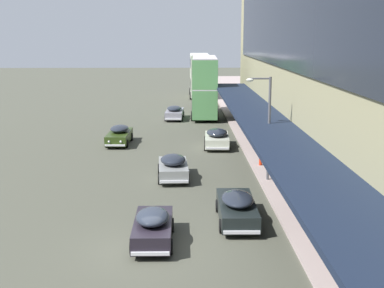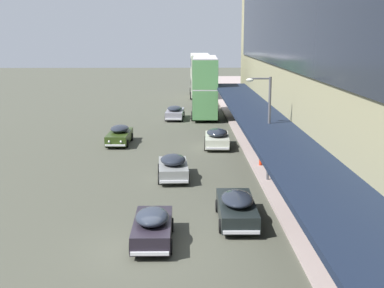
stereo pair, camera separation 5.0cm
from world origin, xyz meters
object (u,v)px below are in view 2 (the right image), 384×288
object	(u,v)px
sedan_second_near	(120,135)
pedestrian_at_kerb	(301,195)
sedan_trailing_near	(217,138)
sedan_oncoming_rear	(175,112)
sedan_lead_mid	(173,167)
transit_bus_kerbside_rear	(200,74)
sedan_second_mid	(237,207)
street_lamp	(266,120)
fire_hydrant	(261,160)
sedan_lead_near	(152,226)
transit_bus_kerbside_front	(205,85)
sedan_trailing_mid	(205,100)

from	to	relation	value
sedan_second_near	pedestrian_at_kerb	xyz separation A→B (m)	(10.86, -18.15, 0.43)
sedan_trailing_near	sedan_oncoming_rear	xyz separation A→B (m)	(-3.53, 14.25, -0.04)
pedestrian_at_kerb	sedan_lead_mid	bearing A→B (deg)	130.63
transit_bus_kerbside_rear	sedan_oncoming_rear	xyz separation A→B (m)	(-3.27, -19.93, -2.52)
sedan_second_mid	sedan_trailing_near	world-z (taller)	sedan_trailing_near
sedan_oncoming_rear	street_lamp	xyz separation A→B (m)	(5.78, -24.28, 3.09)
sedan_lead_mid	pedestrian_at_kerb	bearing A→B (deg)	-49.37
sedan_second_mid	sedan_second_near	xyz separation A→B (m)	(-7.72, 18.63, 0.01)
fire_hydrant	sedan_lead_near	bearing A→B (deg)	-116.46
sedan_second_mid	pedestrian_at_kerb	size ratio (longest dim) A/B	2.63
fire_hydrant	sedan_second_mid	bearing A→B (deg)	-104.13
sedan_oncoming_rear	transit_bus_kerbside_front	bearing A→B (deg)	28.90
sedan_lead_mid	sedan_trailing_mid	size ratio (longest dim) A/B	0.98
sedan_lead_near	street_lamp	xyz separation A→B (m)	(6.26, 9.53, 3.06)
sedan_lead_mid	sedan_lead_near	bearing A→B (deg)	-93.88
pedestrian_at_kerb	transit_bus_kerbside_front	bearing A→B (deg)	95.82
sedan_lead_near	sedan_trailing_mid	xyz separation A→B (m)	(3.99, 43.66, 0.04)
transit_bus_kerbside_front	sedan_second_near	xyz separation A→B (m)	(-7.54, -14.44, -2.70)
sedan_lead_mid	sedan_trailing_near	size ratio (longest dim) A/B	0.96
sedan_second_mid	sedan_trailing_mid	bearing A→B (deg)	89.82
sedan_lead_near	street_lamp	world-z (taller)	street_lamp
sedan_second_mid	transit_bus_kerbside_front	bearing A→B (deg)	90.31
transit_bus_kerbside_rear	sedan_lead_mid	xyz separation A→B (m)	(-3.05, -43.39, -2.48)
sedan_lead_mid	sedan_lead_near	size ratio (longest dim) A/B	1.01
sedan_trailing_near	sedan_lead_near	bearing A→B (deg)	-101.57
transit_bus_kerbside_front	sedan_oncoming_rear	distance (m)	4.57
transit_bus_kerbside_front	sedan_lead_mid	bearing A→B (deg)	-96.75
transit_bus_kerbside_rear	fire_hydrant	bearing A→B (deg)	-86.07
sedan_second_near	sedan_lead_mid	bearing A→B (deg)	-67.12
transit_bus_kerbside_rear	street_lamp	distance (m)	44.28
street_lamp	transit_bus_kerbside_front	bearing A→B (deg)	95.64
transit_bus_kerbside_front	sedan_trailing_near	bearing A→B (deg)	-88.86
sedan_lead_mid	fire_hydrant	xyz separation A→B (m)	(5.84, 2.79, -0.27)
transit_bus_kerbside_front	street_lamp	distance (m)	26.18
street_lamp	fire_hydrant	world-z (taller)	street_lamp
sedan_trailing_near	sedan_oncoming_rear	size ratio (longest dim) A/B	0.93
transit_bus_kerbside_rear	sedan_second_near	bearing A→B (deg)	-103.13
sedan_oncoming_rear	pedestrian_at_kerb	size ratio (longest dim) A/B	2.59
sedan_lead_mid	sedan_oncoming_rear	world-z (taller)	sedan_lead_mid
street_lamp	fire_hydrant	distance (m)	4.91
sedan_trailing_near	pedestrian_at_kerb	world-z (taller)	pedestrian_at_kerb
sedan_second_mid	sedan_second_near	distance (m)	20.16
fire_hydrant	sedan_lead_mid	bearing A→B (deg)	-154.46
sedan_trailing_near	sedan_trailing_mid	bearing A→B (deg)	90.03
sedan_lead_near	street_lamp	size ratio (longest dim) A/B	0.69
pedestrian_at_kerb	fire_hydrant	distance (m)	10.18
sedan_trailing_mid	sedan_trailing_near	bearing A→B (deg)	-89.97
sedan_lead_near	sedan_trailing_mid	world-z (taller)	sedan_trailing_mid
pedestrian_at_kerb	sedan_trailing_near	bearing A→B (deg)	100.28
sedan_lead_near	sedan_second_mid	world-z (taller)	sedan_lead_near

